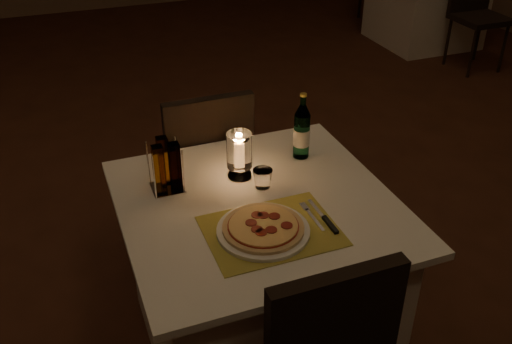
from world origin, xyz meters
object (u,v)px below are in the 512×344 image
object	(u,v)px
chair_far	(205,157)
plate	(263,231)
hurricane_candle	(239,152)
neighbor_table_right	(425,5)
pizza	(263,227)
tumbler	(263,178)
main_table	(258,277)
water_bottle	(302,132)

from	to	relation	value
chair_far	plate	bearing A→B (deg)	-93.20
chair_far	hurricane_candle	distance (m)	0.60
hurricane_candle	neighbor_table_right	distance (m)	4.23
pizza	tumbler	distance (m)	0.29
plate	hurricane_candle	world-z (taller)	hurricane_candle
pizza	plate	bearing A→B (deg)	-161.01
main_table	hurricane_candle	world-z (taller)	hurricane_candle
plate	pizza	bearing A→B (deg)	18.99
neighbor_table_right	chair_far	bearing A→B (deg)	-141.14
plate	neighbor_table_right	size ratio (longest dim) A/B	0.32
chair_far	main_table	bearing A→B (deg)	-90.00
plate	tumbler	bearing A→B (deg)	68.94
tumbler	hurricane_candle	distance (m)	0.14
pizza	water_bottle	xyz separation A→B (m)	(0.34, 0.44, 0.09)
water_bottle	neighbor_table_right	size ratio (longest dim) A/B	0.28
hurricane_candle	pizza	bearing A→B (deg)	-97.10
chair_far	pizza	bearing A→B (deg)	-93.18
chair_far	tumbler	size ratio (longest dim) A/B	11.91
water_bottle	plate	bearing A→B (deg)	-128.05
pizza	hurricane_candle	size ratio (longest dim) A/B	1.47
tumbler	water_bottle	xyz separation A→B (m)	(0.24, 0.16, 0.08)
plate	neighbor_table_right	distance (m)	4.52
water_bottle	tumbler	bearing A→B (deg)	-145.30
pizza	water_bottle	bearing A→B (deg)	51.97
main_table	chair_far	bearing A→B (deg)	90.00
pizza	hurricane_candle	world-z (taller)	hurricane_candle
chair_far	pizza	distance (m)	0.92
pizza	neighbor_table_right	distance (m)	4.52
main_table	chair_far	world-z (taller)	chair_far
plate	hurricane_candle	bearing A→B (deg)	82.86
main_table	hurricane_candle	size ratio (longest dim) A/B	5.24
water_bottle	hurricane_candle	distance (m)	0.30
plate	chair_far	bearing A→B (deg)	86.80
chair_far	pizza	xyz separation A→B (m)	(-0.05, -0.89, 0.22)
water_bottle	pizza	bearing A→B (deg)	-128.03
chair_far	tumbler	xyz separation A→B (m)	(0.05, -0.62, 0.23)
plate	neighbor_table_right	world-z (taller)	plate
hurricane_candle	tumbler	bearing A→B (deg)	-60.59
main_table	hurricane_candle	bearing A→B (deg)	90.91
main_table	water_bottle	world-z (taller)	water_bottle
main_table	tumbler	bearing A→B (deg)	59.26
chair_far	tumbler	world-z (taller)	chair_far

